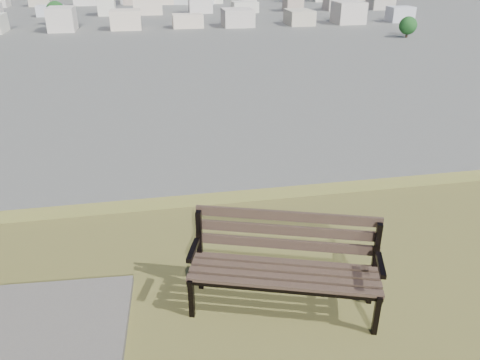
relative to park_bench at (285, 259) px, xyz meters
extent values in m
cube|color=#433327|center=(-0.08, -0.24, -0.08)|extent=(1.53, 0.57, 0.03)
cube|color=#433327|center=(-0.05, -0.14, -0.08)|extent=(1.53, 0.57, 0.03)
cube|color=#433327|center=(-0.01, -0.04, -0.08)|extent=(1.53, 0.57, 0.03)
cube|color=#433327|center=(0.02, 0.06, -0.08)|extent=(1.53, 0.57, 0.03)
cube|color=#433327|center=(0.04, 0.13, 0.06)|extent=(1.52, 0.53, 0.09)
cube|color=#433327|center=(0.05, 0.15, 0.19)|extent=(1.52, 0.53, 0.09)
cube|color=#433327|center=(0.06, 0.17, 0.32)|extent=(1.52, 0.53, 0.09)
cube|color=black|center=(-0.80, -0.02, -0.27)|extent=(0.06, 0.06, 0.39)
cube|color=black|center=(-0.69, 0.34, -0.06)|extent=(0.06, 0.06, 0.81)
cube|color=black|center=(-0.75, 0.15, -0.11)|extent=(0.18, 0.43, 0.04)
cube|color=black|center=(-0.76, 0.11, 0.11)|extent=(0.14, 0.32, 0.04)
cube|color=black|center=(0.64, -0.49, -0.27)|extent=(0.06, 0.06, 0.39)
cube|color=black|center=(0.76, -0.13, -0.06)|extent=(0.06, 0.06, 0.81)
cube|color=black|center=(0.69, -0.33, -0.11)|extent=(0.18, 0.43, 0.04)
cube|color=black|center=(0.68, -0.37, 0.11)|extent=(0.14, 0.32, 0.04)
cube|color=black|center=(-0.08, -0.25, -0.12)|extent=(1.52, 0.53, 0.04)
cube|color=black|center=(0.02, 0.07, -0.12)|extent=(1.52, 0.53, 0.04)
cube|color=#ACA094|center=(-35.48, 197.89, -21.97)|extent=(11.00, 11.00, 7.00)
cube|color=beige|center=(-11.48, 197.89, -21.97)|extent=(11.00, 11.00, 7.00)
cube|color=#B7B8BD|center=(12.52, 197.89, -21.97)|extent=(11.00, 11.00, 7.00)
cube|color=#B7AC95|center=(36.52, 197.89, -21.97)|extent=(11.00, 11.00, 7.00)
cube|color=tan|center=(60.52, 197.89, -21.97)|extent=(11.00, 11.00, 7.00)
cube|color=beige|center=(84.52, 197.89, -21.97)|extent=(11.00, 11.00, 7.00)
cube|color=beige|center=(108.52, 197.89, -21.97)|extent=(11.00, 11.00, 7.00)
cube|color=#B7B8BD|center=(-47.48, 247.89, -21.97)|extent=(11.00, 11.00, 7.00)
cube|color=#B7AC95|center=(-23.48, 247.89, -21.97)|extent=(11.00, 11.00, 7.00)
cube|color=tan|center=(0.52, 247.89, -21.97)|extent=(11.00, 11.00, 7.00)
cube|color=beige|center=(24.52, 247.89, -21.97)|extent=(11.00, 11.00, 7.00)
cube|color=beige|center=(48.52, 247.89, -21.97)|extent=(11.00, 11.00, 7.00)
cube|color=beige|center=(72.52, 247.89, -21.97)|extent=(11.00, 11.00, 7.00)
cube|color=#ACA094|center=(96.52, 247.89, -21.97)|extent=(11.00, 11.00, 7.00)
cube|color=beige|center=(120.52, 247.89, -21.97)|extent=(11.00, 11.00, 7.00)
cube|color=beige|center=(-59.48, 297.89, -21.97)|extent=(11.00, 11.00, 7.00)
cylinder|color=#38271C|center=(90.52, 157.89, -24.42)|extent=(0.80, 0.80, 2.10)
sphere|color=black|center=(90.52, 157.89, -21.27)|extent=(6.30, 6.30, 6.30)
cylinder|color=#38271C|center=(-39.48, 217.89, -24.12)|extent=(0.80, 0.80, 2.70)
sphere|color=black|center=(-39.48, 217.89, -20.07)|extent=(8.10, 8.10, 8.10)
cylinder|color=#38271C|center=(130.52, 277.89, -24.49)|extent=(0.80, 0.80, 1.95)
cylinder|color=#38271C|center=(40.52, 297.89, -24.42)|extent=(0.80, 0.80, 2.10)
camera|label=1|loc=(-0.97, -3.13, 2.34)|focal=35.00mm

